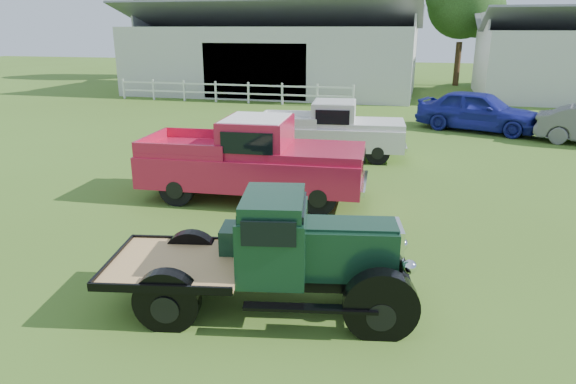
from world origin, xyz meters
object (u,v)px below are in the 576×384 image
(misc_car_blue, at_px, (479,111))
(white_pickup, at_px, (331,130))
(vintage_flatbed, at_px, (268,252))
(red_pickup, at_px, (253,158))

(misc_car_blue, bearing_deg, white_pickup, 159.98)
(vintage_flatbed, xyz_separation_m, red_pickup, (-1.90, 5.04, 0.13))
(red_pickup, height_order, white_pickup, red_pickup)
(red_pickup, bearing_deg, vintage_flatbed, -73.15)
(red_pickup, bearing_deg, white_pickup, 73.00)
(vintage_flatbed, distance_m, red_pickup, 5.39)
(red_pickup, distance_m, white_pickup, 4.96)
(white_pickup, bearing_deg, vintage_flatbed, -91.32)
(red_pickup, xyz_separation_m, misc_car_blue, (6.32, 10.87, -0.19))
(vintage_flatbed, xyz_separation_m, misc_car_blue, (4.42, 15.91, -0.06))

